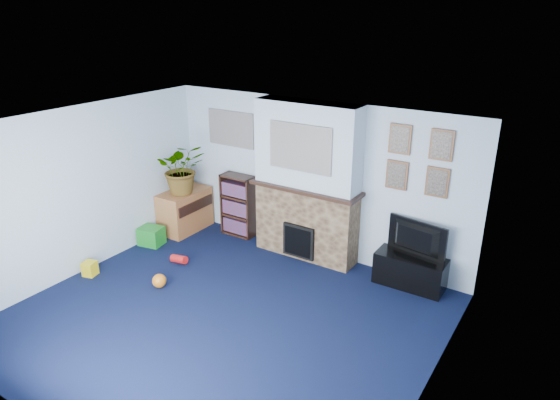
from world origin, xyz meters
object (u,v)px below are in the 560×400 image
Objects in this scene: television at (414,240)px; bookshelf at (239,206)px; tv_stand at (410,271)px; sideboard at (185,210)px.

bookshelf is at bearing 8.87° from television.
sideboard reaches higher than tv_stand.
television is at bearing -1.07° from bookshelf.
bookshelf is 0.98m from sideboard.
television reaches higher than tv_stand.
bookshelf is 1.16× the size of sideboard.
sideboard is at bearing -175.91° from tv_stand.
bookshelf reaches higher than sideboard.
sideboard is at bearing -158.37° from bookshelf.
television is at bearing 4.38° from sideboard.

